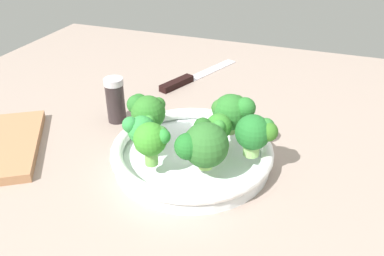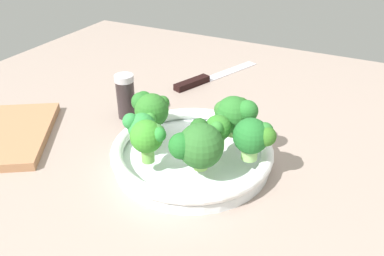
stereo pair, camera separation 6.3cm
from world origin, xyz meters
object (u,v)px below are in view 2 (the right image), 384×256
(broccoli_floret_1, at_px, (197,145))
(broccoli_floret_5, at_px, (150,109))
(knife, at_px, (207,78))
(pepper_shaker, at_px, (126,96))
(broccoli_floret_6, at_px, (218,129))
(cutting_board, at_px, (5,135))
(bowl, at_px, (192,153))
(broccoli_floret_3, at_px, (235,113))
(broccoli_floret_2, at_px, (254,137))
(broccoli_floret_4, at_px, (149,137))
(broccoli_floret_0, at_px, (141,127))

(broccoli_floret_1, distance_m, broccoli_floret_5, 0.14)
(broccoli_floret_1, bearing_deg, knife, 22.86)
(knife, bearing_deg, pepper_shaker, 164.09)
(broccoli_floret_6, xyz_separation_m, cutting_board, (-0.09, 0.38, -0.07))
(broccoli_floret_5, bearing_deg, bowl, -98.58)
(bowl, distance_m, broccoli_floret_6, 0.07)
(broccoli_floret_3, distance_m, cutting_board, 0.42)
(knife, height_order, pepper_shaker, pepper_shaker)
(broccoli_floret_2, height_order, cutting_board, broccoli_floret_2)
(broccoli_floret_1, height_order, broccoli_floret_2, broccoli_floret_1)
(broccoli_floret_4, bearing_deg, knife, 12.49)
(broccoli_floret_6, relative_size, pepper_shaker, 0.66)
(broccoli_floret_0, xyz_separation_m, broccoli_floret_2, (0.04, -0.17, 0.01))
(broccoli_floret_1, relative_size, broccoli_floret_3, 1.02)
(broccoli_floret_1, bearing_deg, broccoli_floret_5, 60.88)
(bowl, relative_size, broccoli_floret_2, 3.94)
(broccoli_floret_6, bearing_deg, broccoli_floret_3, -7.25)
(bowl, xyz_separation_m, broccoli_floret_1, (-0.06, -0.04, 0.06))
(broccoli_floret_1, distance_m, pepper_shaker, 0.27)
(broccoli_floret_5, bearing_deg, broccoli_floret_3, -71.84)
(broccoli_floret_2, xyz_separation_m, broccoli_floret_3, (0.05, 0.05, 0.00))
(knife, height_order, cutting_board, cutting_board)
(pepper_shaker, bearing_deg, knife, -15.91)
(broccoli_floret_3, bearing_deg, cutting_board, 110.41)
(knife, bearing_deg, bowl, -159.12)
(bowl, xyz_separation_m, broccoli_floret_5, (0.01, 0.09, 0.06))
(bowl, distance_m, pepper_shaker, 0.21)
(broccoli_floret_6, height_order, knife, broccoli_floret_6)
(broccoli_floret_0, xyz_separation_m, knife, (0.36, 0.05, -0.07))
(broccoli_floret_5, height_order, cutting_board, broccoli_floret_5)
(broccoli_floret_2, relative_size, broccoli_floret_4, 0.99)
(broccoli_floret_0, xyz_separation_m, broccoli_floret_1, (-0.02, -0.11, 0.01))
(broccoli_floret_3, relative_size, broccoli_floret_4, 1.07)
(broccoli_floret_5, bearing_deg, broccoli_floret_0, -164.02)
(broccoli_floret_0, bearing_deg, broccoli_floret_6, -69.36)
(bowl, relative_size, cutting_board, 1.24)
(broccoli_floret_4, relative_size, pepper_shaker, 0.76)
(bowl, relative_size, broccoli_floret_6, 4.46)
(broccoli_floret_1, relative_size, knife, 0.29)
(broccoli_floret_1, bearing_deg, broccoli_floret_0, 81.39)
(bowl, bearing_deg, cutting_board, 104.42)
(broccoli_floret_0, relative_size, broccoli_floret_2, 0.85)
(broccoli_floret_3, bearing_deg, broccoli_floret_4, 146.72)
(broccoli_floret_0, bearing_deg, broccoli_floret_4, -132.59)
(broccoli_floret_2, xyz_separation_m, broccoli_floret_5, (0.01, 0.19, -0.00))
(pepper_shaker, bearing_deg, cutting_board, 138.64)
(broccoli_floret_3, bearing_deg, broccoli_floret_6, 172.75)
(bowl, relative_size, broccoli_floret_0, 4.62)
(broccoli_floret_1, xyz_separation_m, broccoli_floret_3, (0.11, -0.01, 0.00))
(broccoli_floret_2, bearing_deg, bowl, 92.26)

